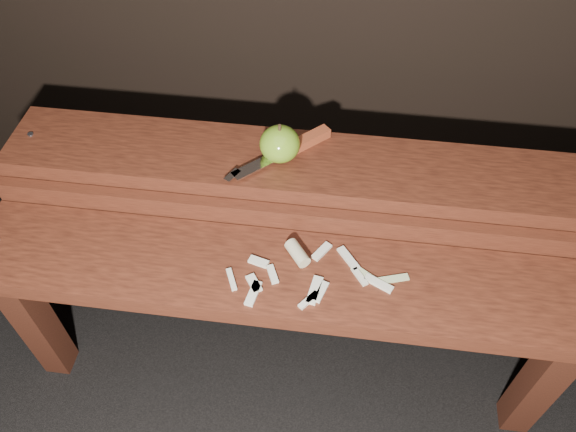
# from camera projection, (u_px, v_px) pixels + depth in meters

# --- Properties ---
(ground) EXTENTS (60.00, 60.00, 0.00)m
(ground) POSITION_uv_depth(u_px,v_px,m) (285.00, 351.00, 1.40)
(ground) COLOR black
(bench_front_tier) EXTENTS (1.20, 0.20, 0.42)m
(bench_front_tier) POSITION_uv_depth(u_px,v_px,m) (280.00, 295.00, 1.09)
(bench_front_tier) COLOR #38170E
(bench_front_tier) RESTS_ON ground
(bench_rear_tier) EXTENTS (1.20, 0.21, 0.50)m
(bench_rear_tier) POSITION_uv_depth(u_px,v_px,m) (294.00, 189.00, 1.19)
(bench_rear_tier) COLOR #38170E
(bench_rear_tier) RESTS_ON ground
(apple) EXTENTS (0.08, 0.08, 0.08)m
(apple) POSITION_uv_depth(u_px,v_px,m) (280.00, 144.00, 1.10)
(apple) COLOR olive
(apple) RESTS_ON bench_rear_tier
(knife) EXTENTS (0.19, 0.18, 0.02)m
(knife) POSITION_uv_depth(u_px,v_px,m) (295.00, 146.00, 1.14)
(knife) COLOR #933C20
(knife) RESTS_ON bench_rear_tier
(apple_scraps) EXTENTS (0.34, 0.16, 0.03)m
(apple_scraps) POSITION_uv_depth(u_px,v_px,m) (307.00, 268.00, 1.04)
(apple_scraps) COLOR beige
(apple_scraps) RESTS_ON bench_front_tier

